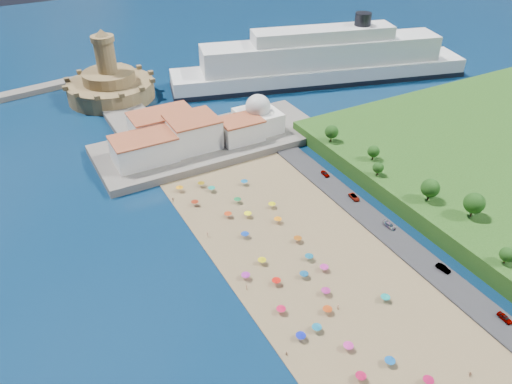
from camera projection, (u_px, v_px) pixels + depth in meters
ground at (286, 263)px, 140.99m from camera, size 700.00×700.00×0.00m
terrace at (211, 142)px, 197.17m from camera, size 90.00×36.00×3.00m
jetty at (131, 120)px, 214.05m from camera, size 18.00×70.00×2.40m
waterfront_buildings at (178, 134)px, 188.89m from camera, size 57.00×29.00×11.00m
domed_building at (258, 116)px, 199.46m from camera, size 16.00×16.00×15.00m
fortress at (110, 85)px, 232.78m from camera, size 40.00×40.00×32.40m
cruise_ship at (321, 63)px, 248.66m from camera, size 150.55×61.38×32.79m
beach_parasols at (303, 284)px, 131.00m from camera, size 30.22×116.19×2.20m
beachgoers at (278, 291)px, 130.27m from camera, size 34.14×97.33×1.81m
parked_cars at (390, 226)px, 152.71m from camera, size 2.69×80.22×1.39m
hillside_trees at (444, 198)px, 149.80m from camera, size 14.59×111.14×8.03m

